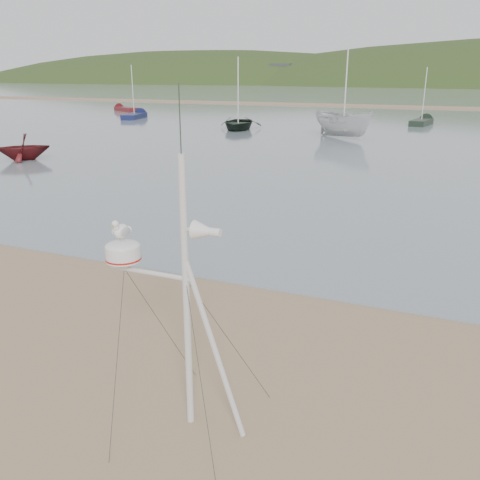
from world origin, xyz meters
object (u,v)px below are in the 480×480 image
at_px(sailboat_blue_near, 139,115).
at_px(dinghy_red_far, 122,109).
at_px(mast_rig, 183,352).
at_px(sailboat_dark_mid, 424,121).
at_px(boat_dark, 238,99).
at_px(boat_red, 21,135).
at_px(boat_white, 345,100).

bearing_deg(sailboat_blue_near, dinghy_red_far, 134.94).
relative_size(mast_rig, sailboat_dark_mid, 0.81).
distance_m(boat_dark, boat_red, 19.74).
height_order(boat_dark, sailboat_dark_mid, sailboat_dark_mid).
xyz_separation_m(boat_red, dinghy_red_far, (-17.54, 33.71, -1.11)).
relative_size(mast_rig, boat_red, 1.65).
height_order(boat_white, sailboat_blue_near, boat_white).
distance_m(mast_rig, boat_red, 24.67).
relative_size(boat_white, sailboat_dark_mid, 0.97).
bearing_deg(boat_dark, boat_red, -117.75).
bearing_deg(boat_red, sailboat_blue_near, 158.59).
distance_m(boat_dark, sailboat_dark_mid, 18.26).
height_order(boat_dark, dinghy_red_far, boat_dark).
xyz_separation_m(mast_rig, boat_dark, (-14.16, 35.11, 1.46)).
height_order(mast_rig, boat_white, boat_white).
relative_size(boat_white, sailboat_blue_near, 0.91).
relative_size(mast_rig, boat_dark, 0.90).
height_order(mast_rig, boat_red, mast_rig).
bearing_deg(boat_dark, mast_rig, -82.16).
distance_m(boat_red, boat_white, 21.70).
relative_size(boat_white, dinghy_red_far, 1.00).
bearing_deg(boat_white, sailboat_blue_near, 101.59).
relative_size(boat_red, sailboat_blue_near, 0.46).
distance_m(boat_white, dinghy_red_far, 36.14).
bearing_deg(mast_rig, dinghy_red_far, 126.19).
height_order(boat_dark, boat_white, boat_white).
bearing_deg(sailboat_blue_near, mast_rig, -55.67).
bearing_deg(dinghy_red_far, mast_rig, -53.81).
bearing_deg(boat_dark, boat_white, -30.10).
bearing_deg(mast_rig, boat_dark, 111.97).
distance_m(mast_rig, sailboat_dark_mid, 46.38).
distance_m(boat_dark, boat_white, 9.85).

